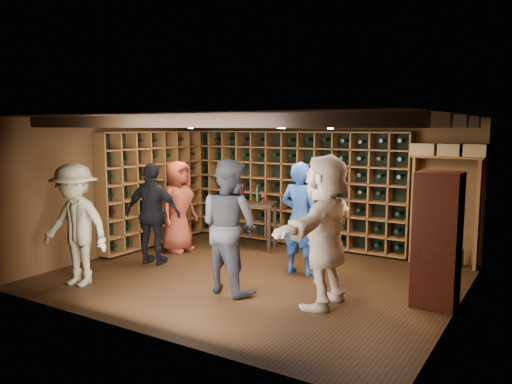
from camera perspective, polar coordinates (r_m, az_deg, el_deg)
The scene contains 13 objects.
ground at distance 7.97m, azimuth -0.38°, elevation -9.68°, with size 6.00×6.00×0.00m, color black.
room_shell at distance 7.66m, azimuth -0.19°, elevation 7.98°, with size 6.00×6.00×6.00m.
wine_rack_back at distance 9.98m, azimuth 4.16°, elevation 0.54°, with size 4.65×0.30×2.20m.
wine_rack_left at distance 10.09m, azimuth -11.60°, elevation 0.48°, with size 0.30×2.65×2.20m.
crate_shelf at distance 8.96m, azimuth 21.04°, elevation 1.96°, with size 1.20×0.32×2.07m.
display_cabinet at distance 6.95m, azimuth 19.97°, elevation -5.41°, with size 0.55×0.50×1.75m.
man_blue_shirt at distance 7.97m, azimuth 5.06°, elevation -3.03°, with size 0.66×0.43×1.81m, color navy.
man_grey_suit at distance 7.09m, azimuth -3.11°, elevation -3.90°, with size 0.93×0.72×1.91m, color black.
guest_red_floral at distance 9.51m, azimuth -8.85°, elevation -1.65°, with size 0.84×0.55×1.72m, color maroon.
guest_woman_black at distance 8.70m, azimuth -11.68°, elevation -2.47°, with size 1.02×0.43×1.75m, color black.
guest_khaki at distance 7.85m, azimuth -19.94°, elevation -3.57°, with size 1.17×0.68×1.82m, color #807758.
guest_beige at distance 6.60m, azimuth 7.89°, elevation -4.39°, with size 1.86×0.59×2.01m, color tan.
tasting_table at distance 9.63m, azimuth -1.37°, elevation -1.82°, with size 1.33×0.93×1.19m.
Camera 1 is at (4.04, -6.46, 2.35)m, focal length 35.00 mm.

